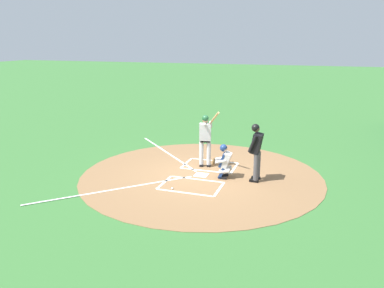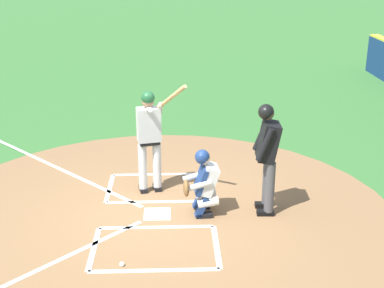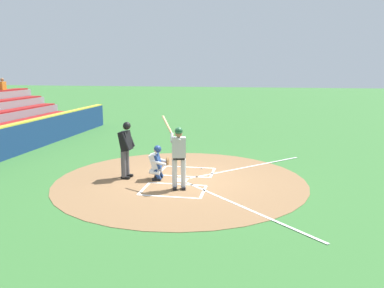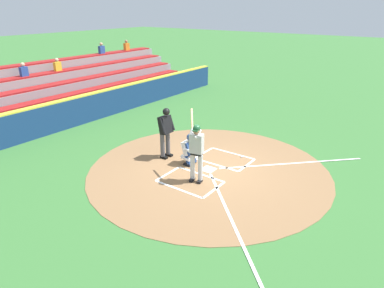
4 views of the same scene
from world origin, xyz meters
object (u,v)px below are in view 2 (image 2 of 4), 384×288
catcher (203,181)px  baseball (122,264)px  plate_umpire (268,151)px  batter (150,134)px

catcher → baseball: catcher is taller
plate_umpire → baseball: 2.93m
catcher → batter: bearing=45.2°
catcher → plate_umpire: size_ratio=0.61×
catcher → plate_umpire: bearing=-87.7°
plate_umpire → catcher: bearing=92.3°
catcher → baseball: bearing=141.7°
catcher → baseball: 2.02m
batter → catcher: batter is taller
batter → plate_umpire: 2.10m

